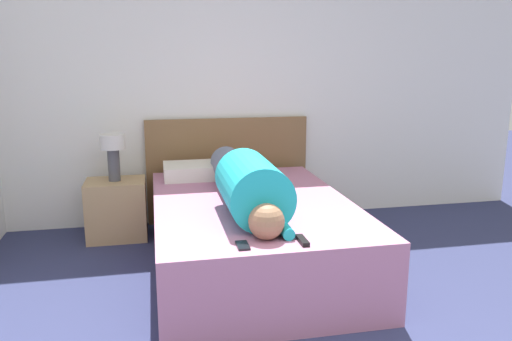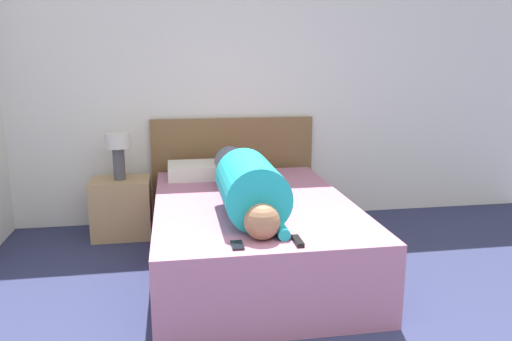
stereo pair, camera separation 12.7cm
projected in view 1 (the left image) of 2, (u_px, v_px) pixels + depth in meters
wall_back at (248, 81)px, 4.58m from camera, size 5.56×0.06×2.60m
bed at (252, 234)px, 3.62m from camera, size 1.37×2.04×0.51m
headboard at (228, 170)px, 4.65m from camera, size 1.49×0.04×0.97m
nightstand at (117, 209)px, 4.22m from camera, size 0.49×0.37×0.50m
table_lamp at (113, 149)px, 4.11m from camera, size 0.21×0.21×0.39m
person_lying at (246, 183)px, 3.36m from camera, size 0.39×1.66×0.39m
pillow_near_headboard at (197, 171)px, 4.24m from camera, size 0.56×0.39×0.12m
tv_remote at (302, 240)px, 2.74m from camera, size 0.04×0.15×0.02m
cell_phone at (243, 245)px, 2.68m from camera, size 0.06×0.13×0.01m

